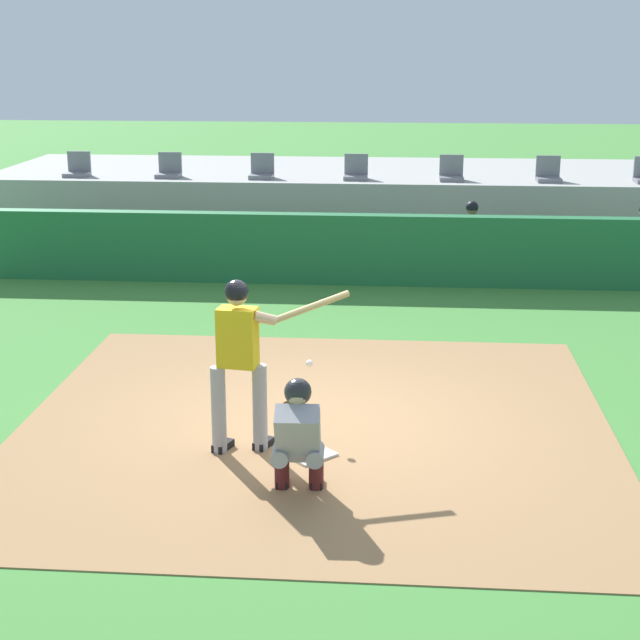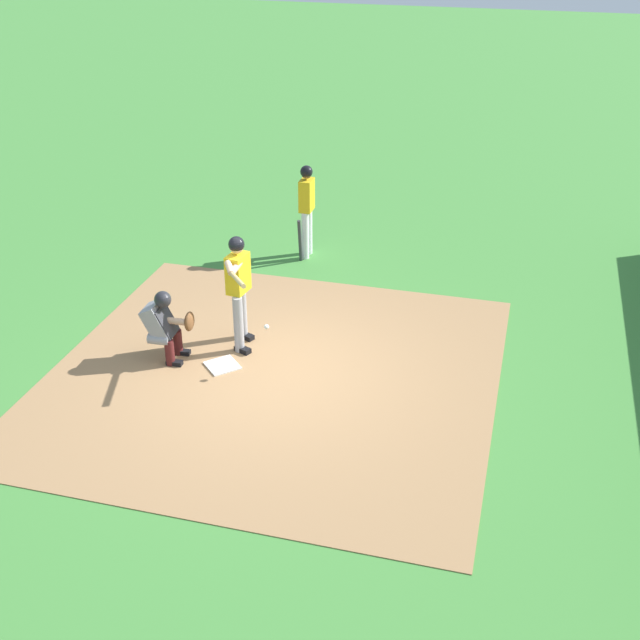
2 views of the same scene
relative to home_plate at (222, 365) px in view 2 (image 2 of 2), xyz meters
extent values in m
plane|color=#428438|center=(0.00, 0.80, -0.02)|extent=(80.00, 80.00, 0.00)
cube|color=#9E754C|center=(0.00, 0.80, -0.02)|extent=(6.40, 6.40, 0.01)
cube|color=white|center=(0.00, 0.00, 0.00)|extent=(0.62, 0.62, 0.02)
cylinder|color=#99999E|center=(-0.90, 0.00, 0.44)|extent=(0.15, 0.15, 0.92)
cylinder|color=#99999E|center=(-0.50, 0.09, 0.44)|extent=(0.15, 0.15, 0.92)
cube|color=gold|center=(-0.70, 0.05, 1.20)|extent=(0.41, 0.29, 0.60)
sphere|color=tan|center=(-0.70, 0.05, 1.63)|extent=(0.21, 0.21, 0.21)
sphere|color=black|center=(-0.70, 0.05, 1.66)|extent=(0.24, 0.24, 0.24)
cylinder|color=tan|center=(-0.61, 0.11, 1.41)|extent=(0.57, 0.13, 0.18)
cylinder|color=tan|center=(-0.43, 0.03, 1.41)|extent=(0.26, 0.22, 0.17)
cylinder|color=tan|center=(0.02, 0.32, 1.45)|extent=(0.75, 0.51, 0.24)
cube|color=black|center=(-0.88, 0.06, 0.02)|extent=(0.21, 0.29, 0.09)
cube|color=black|center=(-0.47, 0.15, 0.02)|extent=(0.21, 0.29, 0.09)
cylinder|color=gray|center=(-0.17, -0.92, 0.40)|extent=(0.17, 0.33, 0.16)
cylinder|color=#4C1919|center=(-0.17, -0.77, 0.19)|extent=(0.14, 0.14, 0.42)
cube|color=black|center=(-0.17, -0.71, 0.02)|extent=(0.12, 0.24, 0.08)
cylinder|color=gray|center=(0.15, -0.91, 0.40)|extent=(0.17, 0.33, 0.16)
cylinder|color=#4C1919|center=(0.15, -0.76, 0.19)|extent=(0.14, 0.14, 0.42)
cube|color=black|center=(0.15, -0.70, 0.02)|extent=(0.12, 0.24, 0.08)
cube|color=gray|center=(0.00, -0.97, 0.62)|extent=(0.42, 0.45, 0.57)
cube|color=#2D2D33|center=(-0.01, -0.85, 0.62)|extent=(0.39, 0.27, 0.45)
sphere|color=tan|center=(-0.01, -0.89, 0.96)|extent=(0.21, 0.21, 0.21)
sphere|color=#232328|center=(-0.01, -0.87, 0.98)|extent=(0.25, 0.25, 0.25)
cylinder|color=tan|center=(-0.05, -0.74, 0.62)|extent=(0.12, 0.45, 0.10)
ellipsoid|color=brown|center=(-0.10, -0.52, 0.62)|extent=(0.28, 0.13, 0.30)
sphere|color=white|center=(-0.05, 0.70, 0.73)|extent=(0.07, 0.07, 0.07)
cylinder|color=silver|center=(-4.37, 0.10, 0.44)|extent=(0.14, 0.14, 0.92)
cylinder|color=silver|center=(-4.13, 0.10, 0.44)|extent=(0.14, 0.14, 0.92)
cube|color=gold|center=(-4.25, 0.10, 1.20)|extent=(0.36, 0.22, 0.60)
sphere|color=brown|center=(-4.25, 0.10, 1.62)|extent=(0.20, 0.20, 0.20)
sphere|color=black|center=(-4.25, 0.10, 1.65)|extent=(0.23, 0.23, 0.23)
cylinder|color=#333338|center=(-3.95, 0.05, 0.40)|extent=(0.18, 0.06, 0.85)
camera|label=1|loc=(0.87, -9.20, 4.05)|focal=55.52mm
camera|label=2|loc=(9.61, 4.09, 6.34)|focal=45.94mm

